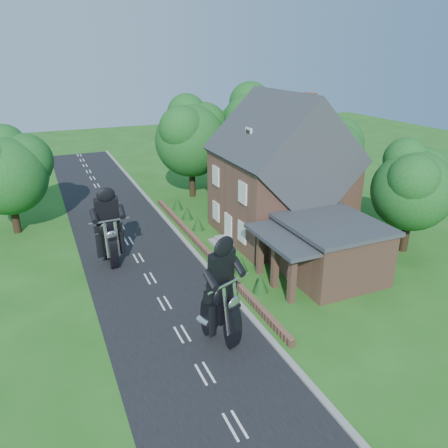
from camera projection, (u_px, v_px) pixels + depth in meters
name	position (u px, v px, depth m)	size (l,w,h in m)	color
ground	(164.00, 303.00, 23.45)	(120.00, 120.00, 0.00)	#205919
road	(164.00, 303.00, 23.45)	(7.00, 80.00, 0.02)	black
kerb	(226.00, 289.00, 24.79)	(0.30, 80.00, 0.12)	gray
garden_wall	(205.00, 250.00, 29.24)	(0.30, 22.00, 0.40)	brown
house	(280.00, 177.00, 30.86)	(9.54, 8.64, 10.24)	brown
annex	(328.00, 248.00, 25.79)	(7.05, 5.94, 3.44)	brown
tree_annex_side	(416.00, 183.00, 28.19)	(5.64, 5.20, 7.48)	black
tree_house_right	(331.00, 150.00, 35.07)	(6.51, 6.00, 8.40)	black
tree_behind_house	(260.00, 126.00, 40.17)	(7.81, 7.20, 10.08)	black
tree_behind_left	(195.00, 134.00, 38.95)	(6.94, 6.40, 9.16)	black
tree_far_road	(12.00, 168.00, 31.12)	(6.08, 5.60, 7.84)	black
shrub_a	(261.00, 283.00, 24.37)	(0.90, 0.90, 1.10)	#123A12
shrub_b	(241.00, 265.00, 26.50)	(0.90, 0.90, 1.10)	#123A12
shrub_c	(225.00, 249.00, 28.63)	(0.90, 0.90, 1.10)	#123A12
shrub_d	(198.00, 223.00, 32.89)	(0.90, 0.90, 1.10)	#123A12
shrub_e	(187.00, 213.00, 35.01)	(0.90, 0.90, 1.10)	#123A12
shrub_f	(178.00, 203.00, 37.14)	(0.90, 0.90, 1.10)	#123A12
motorcycle_lead	(221.00, 326.00, 20.15)	(0.44, 1.72, 1.60)	black
motorcycle_follow	(111.00, 253.00, 27.50)	(0.42, 1.65, 1.53)	black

